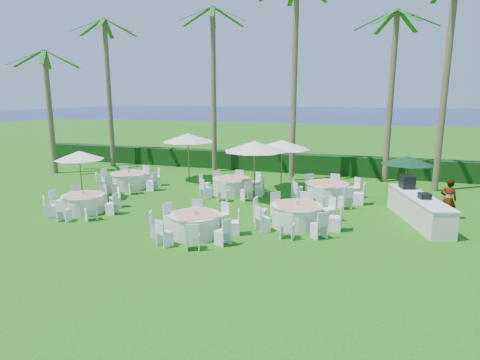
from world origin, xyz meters
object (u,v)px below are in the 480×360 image
Objects in this scene: banquet_table_f at (327,191)px; buffet_table at (418,208)px; banquet_table_b at (195,224)px; umbrella_a at (79,155)px; banquet_table_e at (232,186)px; umbrella_c at (188,138)px; banquet_table_d at (129,180)px; umbrella_green at (407,160)px; banquet_table_c at (297,215)px; umbrella_d at (282,145)px; staff_person at (448,199)px; banquet_table_a at (84,203)px; umbrella_b at (255,146)px.

buffet_table is (3.74, -2.16, 0.11)m from banquet_table_f.
banquet_table_b is 1.30× the size of umbrella_a.
banquet_table_e is 1.10× the size of umbrella_c.
umbrella_green is (13.84, 1.14, 1.59)m from banquet_table_d.
buffet_table reaches higher than banquet_table_d.
banquet_table_c is 6.47m from umbrella_d.
buffet_table is (14.15, -1.55, 0.12)m from banquet_table_d.
umbrella_green reaches higher than banquet_table_c.
banquet_table_c is 10.57m from umbrella_a.
staff_person is (1.16, 0.66, 0.26)m from buffet_table.
banquet_table_d is at bearing 99.47° from banquet_table_a.
umbrella_b is at bearing 128.37° from banquet_table_c.
umbrella_green is at bearing 96.52° from buffet_table.
banquet_table_e is at bearing 154.15° from umbrella_b.
banquet_table_b is at bearing -146.25° from banquet_table_c.
banquet_table_a is at bearing -136.03° from umbrella_d.
umbrella_a is at bearing -164.54° from umbrella_green.
umbrella_green is (3.44, 0.53, 1.58)m from banquet_table_f.
umbrella_green is at bearing 11.75° from umbrella_b.
buffet_table is at bearing 24.93° from banquet_table_c.
banquet_table_d is 1.15× the size of umbrella_b.
umbrella_c is 13.72m from staff_person.
umbrella_d reaches higher than buffet_table.
umbrella_a is 0.78× the size of umbrella_c.
umbrella_c is (2.21, 2.81, 2.07)m from banquet_table_d.
umbrella_b reaches higher than banquet_table_b.
umbrella_c reaches higher than staff_person.
umbrella_a is at bearing -152.79° from banquet_table_e.
staff_person is (9.61, -1.30, 0.39)m from banquet_table_e.
umbrella_b reaches higher than banquet_table_a.
banquet_table_c is 2.04× the size of staff_person.
umbrella_green reaches higher than banquet_table_e.
umbrella_a reaches higher than banquet_table_d.
umbrella_c is 1.83× the size of staff_person.
umbrella_d is at bearing 31.13° from umbrella_a.
staff_person is (8.23, -0.63, -1.74)m from umbrella_b.
umbrella_c reaches higher than banquet_table_c.
staff_person reaches higher than banquet_table_e.
banquet_table_b is 7.48m from banquet_table_f.
umbrella_green is 0.50× the size of buffet_table.
banquet_table_c reaches higher than banquet_table_e.
umbrella_d is (0.75, 2.53, -0.18)m from umbrella_b.
umbrella_green is 1.40× the size of staff_person.
banquet_table_b is 7.93m from umbrella_a.
banquet_table_a is 1.33× the size of umbrella_green.
staff_person is at bearing -54.24° from umbrella_green.
banquet_table_b is at bearing -96.08° from umbrella_b.
banquet_table_a is 0.92× the size of banquet_table_d.
umbrella_green reaches higher than banquet_table_a.
banquet_table_a is 5.86m from banquet_table_b.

